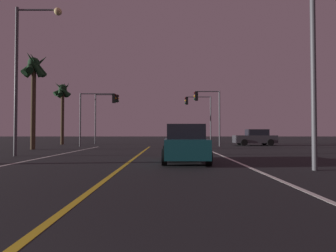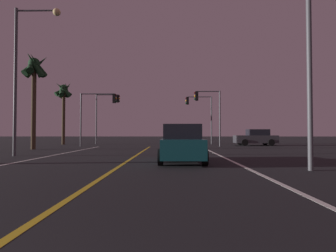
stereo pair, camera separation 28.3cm
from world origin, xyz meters
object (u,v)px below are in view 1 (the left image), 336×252
(traffic_light_near_left, at_px, (98,106))
(traffic_light_far_right, at_px, (198,109))
(car_crossing_side, at_px, (255,138))
(traffic_light_far_left, at_px, (106,107))
(traffic_light_near_right, at_px, (207,105))
(street_lamp_right_near, at_px, (295,20))
(car_lead_same_lane, at_px, (184,144))
(palm_tree_left_mid, at_px, (34,72))
(palm_tree_left_far, at_px, (63,94))
(street_lamp_left_mid, at_px, (27,61))

(traffic_light_near_left, relative_size, traffic_light_far_right, 0.92)
(car_crossing_side, relative_size, traffic_light_far_left, 0.73)
(car_crossing_side, height_order, traffic_light_near_right, traffic_light_near_right)
(car_crossing_side, xyz_separation_m, street_lamp_right_near, (-4.64, -19.04, 4.55))
(traffic_light_far_left, height_order, street_lamp_right_near, street_lamp_right_near)
(car_lead_same_lane, xyz_separation_m, traffic_light_near_right, (3.10, 14.10, 3.18))
(traffic_light_near_right, distance_m, traffic_light_far_right, 5.51)
(car_crossing_side, relative_size, traffic_light_near_left, 0.83)
(palm_tree_left_mid, bearing_deg, palm_tree_left_far, 97.67)
(street_lamp_right_near, height_order, street_lamp_left_mid, street_lamp_left_mid)
(car_crossing_side, relative_size, car_lead_same_lane, 1.00)
(traffic_light_near_left, bearing_deg, palm_tree_left_far, 139.97)
(traffic_light_far_right, distance_m, traffic_light_far_left, 10.89)
(traffic_light_far_left, bearing_deg, traffic_light_near_right, -26.26)
(palm_tree_left_mid, bearing_deg, traffic_light_near_left, 50.38)
(car_lead_same_lane, distance_m, street_lamp_right_near, 6.52)
(car_crossing_side, height_order, traffic_light_far_left, traffic_light_far_left)
(palm_tree_left_far, bearing_deg, street_lamp_right_near, -51.86)
(car_crossing_side, distance_m, car_lead_same_lane, 18.42)
(traffic_light_far_right, relative_size, palm_tree_left_far, 0.78)
(traffic_light_near_right, height_order, street_lamp_left_mid, street_lamp_left_mid)
(traffic_light_near_right, xyz_separation_m, traffic_light_far_right, (-0.26, 5.50, 0.16))
(traffic_light_far_right, bearing_deg, traffic_light_near_left, 27.81)
(traffic_light_far_left, xyz_separation_m, palm_tree_left_mid, (-3.49, -10.27, 1.87))
(traffic_light_near_right, bearing_deg, palm_tree_left_mid, 18.06)
(traffic_light_near_right, height_order, traffic_light_far_right, traffic_light_far_right)
(car_crossing_side, bearing_deg, traffic_light_far_right, -29.95)
(car_lead_same_lane, height_order, street_lamp_right_near, street_lamp_right_near)
(traffic_light_far_right, bearing_deg, street_lamp_left_mid, 54.45)
(car_crossing_side, distance_m, traffic_light_far_right, 7.30)
(car_lead_same_lane, relative_size, street_lamp_right_near, 0.51)
(car_lead_same_lane, bearing_deg, street_lamp_right_near, -125.01)
(car_lead_same_lane, xyz_separation_m, traffic_light_far_left, (-8.05, 19.60, 3.50))
(traffic_light_near_right, xyz_separation_m, palm_tree_left_far, (-15.87, 4.35, 1.73))
(traffic_light_near_right, relative_size, palm_tree_left_far, 0.75)
(car_crossing_side, relative_size, traffic_light_far_right, 0.76)
(street_lamp_left_mid, bearing_deg, traffic_light_near_left, 83.19)
(street_lamp_right_near, xyz_separation_m, street_lamp_left_mid, (-12.72, 5.87, 0.07))
(traffic_light_near_left, height_order, traffic_light_far_left, traffic_light_far_left)
(palm_tree_left_mid, distance_m, palm_tree_left_far, 9.22)
(car_lead_same_lane, xyz_separation_m, traffic_light_near_left, (-7.59, 14.10, 3.08))
(palm_tree_left_far, bearing_deg, car_crossing_side, -5.63)
(car_crossing_side, distance_m, traffic_light_far_left, 17.19)
(traffic_light_far_right, height_order, palm_tree_left_far, palm_tree_left_far)
(car_lead_same_lane, height_order, traffic_light_far_right, traffic_light_far_right)
(traffic_light_near_right, height_order, palm_tree_left_far, palm_tree_left_far)
(traffic_light_near_left, distance_m, street_lamp_left_mid, 11.10)
(traffic_light_far_right, xyz_separation_m, traffic_light_far_left, (-10.89, 0.00, 0.16))
(traffic_light_near_left, bearing_deg, street_lamp_right_near, -55.78)
(car_crossing_side, xyz_separation_m, traffic_light_near_left, (-16.05, -2.26, 3.08))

